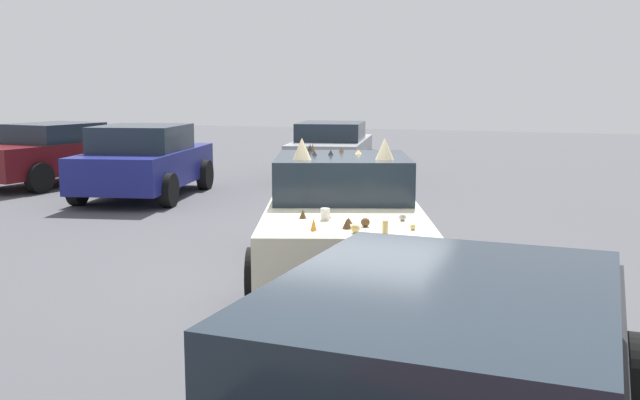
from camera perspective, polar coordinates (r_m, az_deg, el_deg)
name	(u,v)px	position (r m, az deg, el deg)	size (l,w,h in m)	color
ground_plane	(343,272)	(9.15, 1.77, -5.67)	(60.00, 60.00, 0.00)	#47474C
art_car_decorated	(343,216)	(9.09, 1.78, -1.26)	(4.72, 3.15, 1.69)	beige
parked_sedan_near_left	(145,161)	(15.64, -13.56, 2.98)	(4.30, 2.69, 1.51)	navy
parked_sedan_row_back_far	(58,153)	(18.45, -19.81, 3.48)	(4.63, 2.40, 1.44)	#5B1419
parked_sedan_far_left	(332,150)	(18.37, 0.92, 3.92)	(4.59, 2.56, 1.41)	gray
parked_sedan_far_right	(453,390)	(4.07, 10.37, -14.39)	(4.55, 2.08, 1.37)	black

